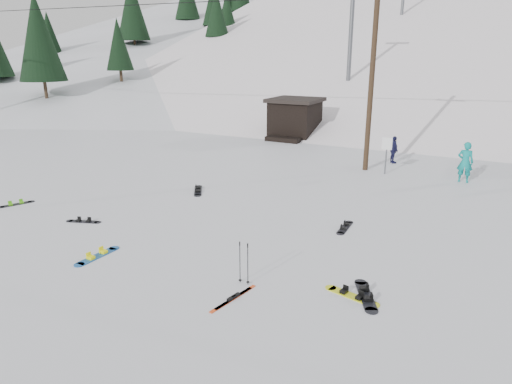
% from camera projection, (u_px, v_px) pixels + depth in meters
% --- Properties ---
extents(ground, '(200.00, 200.00, 0.00)m').
position_uv_depth(ground, '(162.00, 271.00, 12.79)').
color(ground, silver).
rests_on(ground, ground).
extents(ski_slope, '(60.00, 85.24, 65.97)m').
position_uv_depth(ski_slope, '(424.00, 187.00, 62.77)').
color(ski_slope, white).
rests_on(ski_slope, ground).
extents(ridge_left, '(47.54, 95.03, 58.38)m').
position_uv_depth(ridge_left, '(181.00, 162.00, 72.66)').
color(ridge_left, silver).
rests_on(ridge_left, ground).
extents(treeline_left, '(20.00, 64.00, 10.00)m').
position_uv_depth(treeline_left, '(153.00, 97.00, 61.76)').
color(treeline_left, black).
rests_on(treeline_left, ground).
extents(treeline_crest, '(50.00, 6.00, 10.00)m').
position_uv_depth(treeline_crest, '(456.00, 84.00, 85.39)').
color(treeline_crest, black).
rests_on(treeline_crest, ski_slope).
extents(utility_pole, '(2.00, 0.26, 9.00)m').
position_uv_depth(utility_pole, '(372.00, 77.00, 22.33)').
color(utility_pole, '#3A2819').
rests_on(utility_pole, ground).
extents(trail_sign, '(0.50, 0.09, 1.85)m').
position_uv_depth(trail_sign, '(387.00, 149.00, 22.49)').
color(trail_sign, '#595B60').
rests_on(trail_sign, ground).
extents(lift_hut, '(3.40, 4.10, 2.75)m').
position_uv_depth(lift_hut, '(295.00, 118.00, 32.30)').
color(lift_hut, black).
rests_on(lift_hut, ground).
extents(lift_tower_near, '(2.20, 0.36, 8.00)m').
position_uv_depth(lift_tower_near, '(351.00, 26.00, 37.58)').
color(lift_tower_near, '#595B60').
rests_on(lift_tower_near, ski_slope).
extents(hero_snowboard, '(0.35, 1.63, 0.11)m').
position_uv_depth(hero_snowboard, '(97.00, 256.00, 13.66)').
color(hero_snowboard, '#1A5DAC').
rests_on(hero_snowboard, ground).
extents(hero_skis, '(0.40, 1.65, 0.09)m').
position_uv_depth(hero_skis, '(233.00, 298.00, 11.33)').
color(hero_skis, '#C93E14').
rests_on(hero_skis, ground).
extents(ski_poles, '(0.32, 0.08, 1.16)m').
position_uv_depth(ski_poles, '(244.00, 263.00, 11.94)').
color(ski_poles, black).
rests_on(ski_poles, ground).
extents(board_scatter_a, '(1.25, 0.62, 0.09)m').
position_uv_depth(board_scatter_a, '(84.00, 221.00, 16.44)').
color(board_scatter_a, black).
rests_on(board_scatter_a, ground).
extents(board_scatter_b, '(1.08, 1.47, 0.12)m').
position_uv_depth(board_scatter_b, '(198.00, 190.00, 20.07)').
color(board_scatter_b, black).
rests_on(board_scatter_b, ground).
extents(board_scatter_c, '(0.70, 1.28, 0.10)m').
position_uv_depth(board_scatter_c, '(16.00, 204.00, 18.30)').
color(board_scatter_c, black).
rests_on(board_scatter_c, ground).
extents(board_scatter_d, '(0.93, 1.57, 0.12)m').
position_uv_depth(board_scatter_d, '(366.00, 295.00, 11.45)').
color(board_scatter_d, black).
rests_on(board_scatter_d, ground).
extents(board_scatter_e, '(1.48, 0.58, 0.11)m').
position_uv_depth(board_scatter_e, '(352.00, 295.00, 11.44)').
color(board_scatter_e, '#F6FF1C').
rests_on(board_scatter_e, ground).
extents(board_scatter_f, '(0.32, 1.46, 0.10)m').
position_uv_depth(board_scatter_f, '(345.00, 227.00, 15.88)').
color(board_scatter_f, black).
rests_on(board_scatter_f, ground).
extents(skier_teal, '(0.70, 0.46, 1.92)m').
position_uv_depth(skier_teal, '(465.00, 162.00, 21.20)').
color(skier_teal, '#0D8582').
rests_on(skier_teal, ground).
extents(skier_navy, '(0.82, 0.91, 1.49)m').
position_uv_depth(skier_navy, '(394.00, 150.00, 24.88)').
color(skier_navy, '#191A40').
rests_on(skier_navy, ground).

